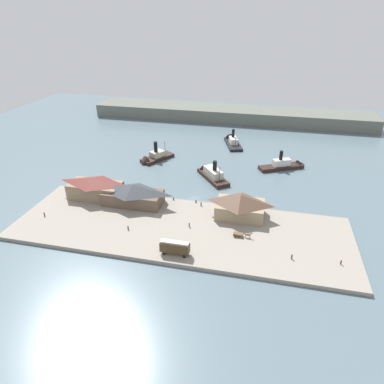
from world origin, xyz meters
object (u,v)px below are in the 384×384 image
(pedestrian_near_east_shed, at_px, (128,228))
(ferry_moored_east, at_px, (286,165))
(ferry_approaching_west, at_px, (154,158))
(pedestrian_by_tram, at_px, (341,262))
(mooring_post_west, at_px, (196,201))
(ferry_shed_east_terminal, at_px, (95,188))
(mooring_post_center_east, at_px, (174,199))
(horse_cart, at_px, (242,234))
(ferry_shed_customs_shed, at_px, (240,205))
(ferry_departing_north, at_px, (232,141))
(street_tram, at_px, (175,247))
(pedestrian_near_cart, at_px, (292,257))
(pedestrian_at_waters_edge, at_px, (189,225))
(ferry_shed_west_terminal, at_px, (133,194))
(pedestrian_standing_center, at_px, (201,204))
(ferry_approaching_east, at_px, (211,173))
(pedestrian_near_west_shed, at_px, (44,214))

(pedestrian_near_east_shed, xyz_separation_m, ferry_moored_east, (50.79, 64.59, -0.40))
(pedestrian_near_east_shed, bearing_deg, ferry_approaching_west, 100.73)
(pedestrian_by_tram, distance_m, ferry_approaching_west, 98.05)
(mooring_post_west, relative_size, ferry_moored_east, 0.04)
(ferry_shed_east_terminal, height_order, mooring_post_center_east, ferry_shed_east_terminal)
(mooring_post_west, bearing_deg, horse_cart, -44.01)
(ferry_shed_customs_shed, distance_m, mooring_post_west, 17.95)
(pedestrian_by_tram, distance_m, mooring_post_center_east, 60.94)
(horse_cart, xyz_separation_m, ferry_departing_north, (-13.68, 88.39, -0.91))
(street_tram, bearing_deg, mooring_post_west, 90.89)
(pedestrian_near_cart, relative_size, pedestrian_at_waters_edge, 1.04)
(ferry_shed_west_terminal, bearing_deg, ferry_moored_east, 40.94)
(horse_cart, xyz_separation_m, pedestrian_standing_center, (-16.24, 16.03, -0.16))
(pedestrian_near_east_shed, relative_size, ferry_approaching_west, 0.08)
(ferry_approaching_east, bearing_deg, ferry_moored_east, 28.00)
(mooring_post_west, xyz_separation_m, ferry_approaching_east, (1.05, 25.41, 0.07))
(mooring_post_west, xyz_separation_m, mooring_post_center_east, (-8.63, 0.06, 0.00))
(street_tram, relative_size, pedestrian_standing_center, 5.13)
(street_tram, relative_size, pedestrian_near_east_shed, 5.66)
(ferry_moored_east, bearing_deg, ferry_shed_customs_shed, -108.90)
(ferry_shed_east_terminal, height_order, ferry_shed_customs_shed, ferry_shed_customs_shed)
(horse_cart, bearing_deg, pedestrian_standing_center, 135.39)
(pedestrian_at_waters_edge, xyz_separation_m, pedestrian_near_west_shed, (-50.39, -4.75, -0.00))
(pedestrian_near_east_shed, xyz_separation_m, pedestrian_by_tram, (64.66, -2.74, -0.00))
(pedestrian_near_cart, height_order, ferry_approaching_east, ferry_approaching_east)
(street_tram, relative_size, pedestrian_near_west_shed, 5.24)
(pedestrian_standing_center, relative_size, ferry_moored_east, 0.08)
(horse_cart, distance_m, mooring_post_center_east, 32.62)
(pedestrian_near_east_shed, xyz_separation_m, pedestrian_at_waters_edge, (18.94, 6.05, 0.06))
(street_tram, xyz_separation_m, ferry_departing_north, (4.41, 101.33, -2.53))
(ferry_approaching_west, bearing_deg, pedestrian_near_west_shed, -109.19)
(pedestrian_at_waters_edge, bearing_deg, ferry_approaching_east, 90.27)
(pedestrian_at_waters_edge, bearing_deg, pedestrian_standing_center, 85.67)
(ferry_shed_east_terminal, height_order, pedestrian_near_west_shed, ferry_shed_east_terminal)
(horse_cart, xyz_separation_m, pedestrian_by_tram, (28.40, -6.96, -0.23))
(horse_cart, distance_m, mooring_post_west, 25.82)
(pedestrian_at_waters_edge, relative_size, mooring_post_west, 1.84)
(ferry_shed_east_terminal, bearing_deg, mooring_post_west, 6.62)
(ferry_shed_customs_shed, height_order, pedestrian_standing_center, ferry_shed_customs_shed)
(ferry_moored_east, xyz_separation_m, ferry_approaching_west, (-62.03, -5.26, 0.02))
(ferry_shed_west_terminal, height_order, horse_cart, ferry_shed_west_terminal)
(pedestrian_standing_center, bearing_deg, ferry_approaching_east, 92.66)
(pedestrian_at_waters_edge, bearing_deg, ferry_shed_customs_shed, 34.37)
(ferry_shed_customs_shed, distance_m, pedestrian_near_east_shed, 38.30)
(mooring_post_west, bearing_deg, ferry_departing_north, 86.03)
(ferry_shed_customs_shed, relative_size, horse_cart, 2.79)
(pedestrian_standing_center, relative_size, ferry_departing_north, 0.08)
(horse_cart, distance_m, pedestrian_by_tram, 29.24)
(ferry_approaching_east, bearing_deg, ferry_shed_customs_shed, -63.26)
(pedestrian_near_cart, height_order, ferry_departing_north, ferry_departing_north)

